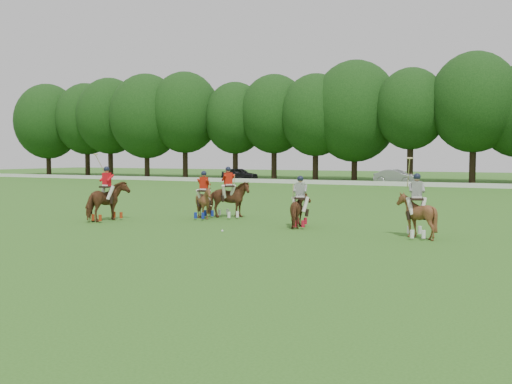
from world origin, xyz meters
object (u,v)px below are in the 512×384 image
at_px(polo_red_c, 204,202).
at_px(car_left, 240,174).
at_px(polo_ball, 222,231).
at_px(car_mid, 396,177).
at_px(polo_stripe_b, 416,215).
at_px(polo_red_b, 228,199).
at_px(polo_red_a, 107,201).
at_px(polo_stripe_a, 300,209).

bearing_deg(polo_red_c, car_left, 115.51).
height_order(car_left, polo_ball, car_left).
distance_m(car_mid, polo_ball, 41.27).
relative_size(polo_stripe_b, polo_ball, 31.99).
bearing_deg(polo_red_b, polo_red_c, -130.23).
relative_size(car_mid, polo_red_a, 1.51).
distance_m(car_left, polo_red_a, 42.78).
height_order(polo_red_c, polo_ball, polo_red_c).
xyz_separation_m(polo_red_b, polo_stripe_a, (4.44, -1.89, -0.14)).
bearing_deg(car_mid, polo_red_a, -177.79).
bearing_deg(polo_red_c, polo_ball, -49.93).
bearing_deg(car_mid, polo_ball, -168.59).
xyz_separation_m(polo_red_a, polo_stripe_b, (13.62, 0.78, -0.07)).
relative_size(car_mid, polo_red_c, 2.02).
distance_m(polo_stripe_a, polo_stripe_b, 4.96).
bearing_deg(polo_ball, polo_red_b, 116.32).
bearing_deg(polo_red_b, car_mid, 90.12).
height_order(polo_red_a, polo_ball, polo_red_a).
height_order(polo_red_c, polo_stripe_a, polo_red_c).
height_order(car_left, polo_red_b, polo_red_b).
bearing_deg(car_left, polo_ball, -157.54).
distance_m(car_mid, polo_stripe_a, 38.83).
relative_size(polo_red_a, polo_red_b, 1.24).
height_order(car_mid, polo_stripe_a, polo_stripe_a).
bearing_deg(polo_stripe_a, car_left, 121.00).
bearing_deg(polo_red_a, polo_ball, -8.11).
height_order(car_left, polo_stripe_b, polo_stripe_b).
bearing_deg(car_left, polo_red_c, -159.00).
bearing_deg(polo_stripe_b, polo_ball, -166.40).
bearing_deg(polo_ball, car_mid, 93.21).
distance_m(car_left, polo_red_b, 41.18).
relative_size(polo_red_a, polo_stripe_b, 1.05).
relative_size(polo_red_c, polo_stripe_b, 0.78).
xyz_separation_m(car_left, car_mid, (18.65, 0.00, 0.00)).
relative_size(polo_red_b, polo_stripe_a, 1.14).
relative_size(car_left, polo_red_a, 1.45).
xyz_separation_m(polo_stripe_a, polo_ball, (-2.20, -2.64, -0.71)).
bearing_deg(polo_stripe_b, car_mid, 103.38).
relative_size(car_mid, polo_ball, 50.65).
bearing_deg(polo_red_b, polo_red_a, -140.14).
distance_m(car_mid, polo_red_c, 37.62).
bearing_deg(polo_ball, polo_stripe_a, 50.10).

